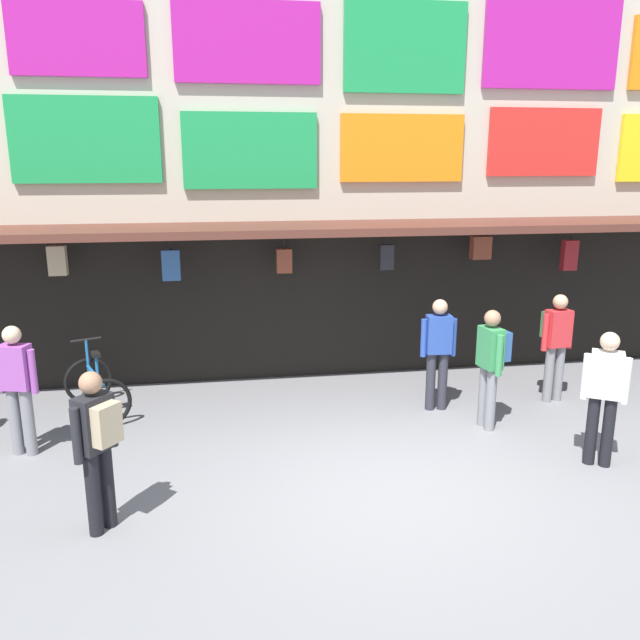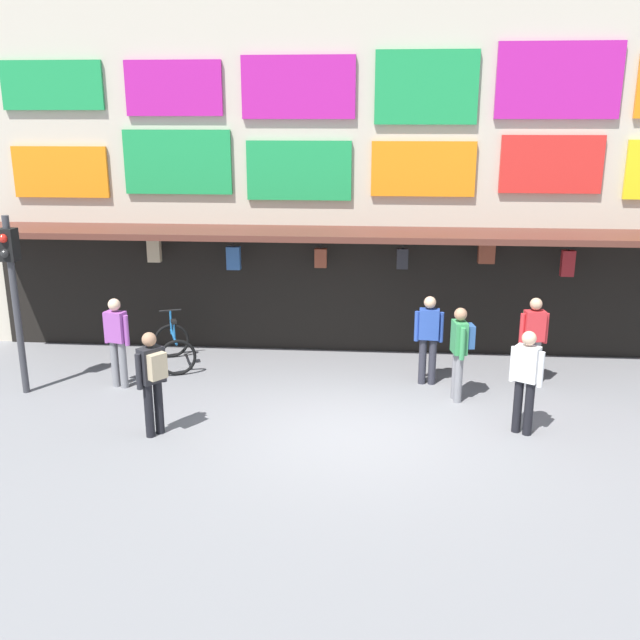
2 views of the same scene
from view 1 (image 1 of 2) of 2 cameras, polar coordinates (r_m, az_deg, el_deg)
ground_plane at (r=7.65m, az=5.85°, el=-14.40°), size 80.00×80.00×0.00m
shopfront at (r=11.20m, az=0.14°, el=15.77°), size 18.00×2.60×8.00m
bicycle_parked at (r=9.91m, az=-19.22°, el=-5.83°), size 1.10×1.34×1.05m
pedestrian_in_white at (r=8.81m, az=-25.26°, el=-5.10°), size 0.51×0.31×1.68m
pedestrian_in_red at (r=6.71m, az=-19.14°, el=-10.04°), size 0.47×0.48×1.68m
pedestrian_in_green at (r=8.42m, az=23.91°, el=-5.82°), size 0.47×0.38×1.68m
pedestrian_in_black at (r=9.06m, az=14.96°, el=-3.43°), size 0.39×0.53×1.68m
pedestrian_in_blue at (r=10.38m, az=20.19°, el=-1.60°), size 0.53×0.39×1.68m
pedestrian_in_yellow at (r=9.56m, az=10.44°, el=-2.48°), size 0.53×0.25×1.68m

